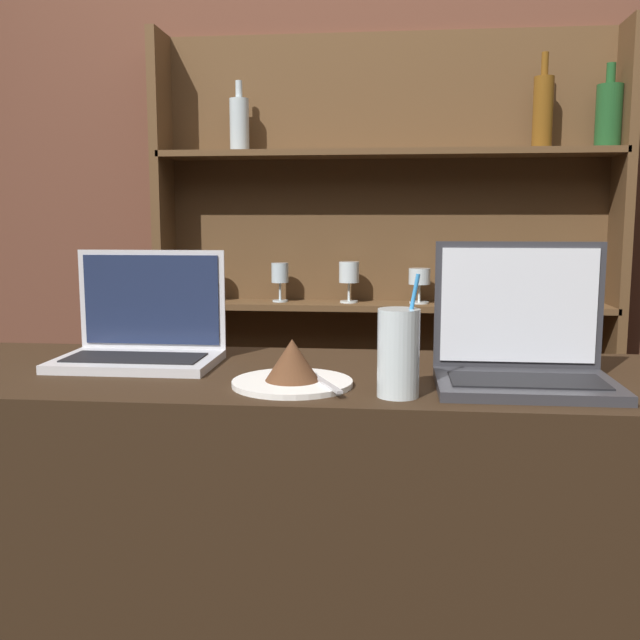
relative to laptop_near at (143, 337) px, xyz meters
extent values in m
cube|color=black|center=(0.34, -0.06, -0.59)|extent=(2.05, 0.52, 1.07)
cube|color=brown|center=(0.34, 1.04, 0.23)|extent=(7.00, 0.06, 2.70)
cube|color=brown|center=(-0.25, 0.92, -0.14)|extent=(0.03, 0.18, 1.96)
cube|color=brown|center=(1.22, 0.92, -0.14)|extent=(0.03, 0.18, 1.96)
cube|color=brown|center=(0.49, 1.00, -0.14)|extent=(1.50, 0.02, 1.96)
cube|color=brown|center=(0.49, 0.92, -0.53)|extent=(1.46, 0.18, 0.02)
cube|color=brown|center=(0.49, 0.92, -0.04)|extent=(1.46, 0.18, 0.02)
cube|color=brown|center=(0.49, 0.92, 0.45)|extent=(1.46, 0.18, 0.02)
cylinder|color=silver|center=(-0.09, 0.92, -0.03)|extent=(0.05, 0.05, 0.01)
cylinder|color=silver|center=(-0.09, 0.92, 0.01)|extent=(0.01, 0.01, 0.06)
cylinder|color=silver|center=(-0.09, 0.92, 0.07)|extent=(0.06, 0.06, 0.05)
cylinder|color=silver|center=(0.14, 0.92, -0.03)|extent=(0.05, 0.05, 0.01)
cylinder|color=silver|center=(0.14, 0.92, 0.01)|extent=(0.01, 0.01, 0.06)
cylinder|color=silver|center=(0.14, 0.92, 0.07)|extent=(0.06, 0.06, 0.07)
cylinder|color=silver|center=(0.37, 0.92, -0.03)|extent=(0.06, 0.06, 0.01)
cylinder|color=silver|center=(0.37, 0.92, 0.01)|extent=(0.01, 0.01, 0.06)
cylinder|color=silver|center=(0.37, 0.92, 0.07)|extent=(0.07, 0.07, 0.07)
cylinder|color=silver|center=(0.60, 0.92, -0.03)|extent=(0.06, 0.06, 0.01)
cylinder|color=silver|center=(0.60, 0.92, 0.01)|extent=(0.01, 0.01, 0.06)
cylinder|color=silver|center=(0.60, 0.92, 0.06)|extent=(0.07, 0.07, 0.05)
cylinder|color=silver|center=(0.83, 0.92, -0.03)|extent=(0.06, 0.06, 0.01)
cylinder|color=silver|center=(0.83, 0.92, 0.01)|extent=(0.01, 0.01, 0.06)
cylinder|color=silver|center=(0.83, 0.92, 0.07)|extent=(0.07, 0.07, 0.06)
cylinder|color=silver|center=(1.06, 0.92, -0.03)|extent=(0.06, 0.06, 0.01)
cylinder|color=silver|center=(1.06, 0.92, 0.01)|extent=(0.01, 0.01, 0.07)
cylinder|color=silver|center=(1.06, 0.92, 0.08)|extent=(0.07, 0.07, 0.06)
cylinder|color=#B2C1C6|center=(0.01, 0.92, 0.55)|extent=(0.06, 0.06, 0.17)
cylinder|color=#B2C1C6|center=(0.01, 0.92, 0.66)|extent=(0.02, 0.02, 0.06)
cylinder|color=#1E4C23|center=(1.17, 0.92, 0.56)|extent=(0.08, 0.08, 0.19)
cylinder|color=#1E4C23|center=(1.17, 0.92, 0.68)|extent=(0.03, 0.03, 0.06)
cylinder|color=brown|center=(0.97, 0.92, 0.57)|extent=(0.06, 0.06, 0.22)
cylinder|color=brown|center=(0.97, 0.92, 0.72)|extent=(0.02, 0.02, 0.07)
cube|color=silver|center=(0.00, -0.04, -0.04)|extent=(0.32, 0.21, 0.02)
cube|color=black|center=(0.00, -0.05, -0.03)|extent=(0.27, 0.11, 0.00)
cube|color=silver|center=(0.00, 0.06, 0.07)|extent=(0.32, 0.00, 0.21)
cube|color=#1E2847|center=(0.00, 0.06, 0.07)|extent=(0.30, 0.01, 0.19)
cube|color=#333338|center=(0.75, -0.17, -0.04)|extent=(0.31, 0.21, 0.02)
cube|color=black|center=(0.75, -0.18, -0.03)|extent=(0.26, 0.12, 0.00)
cube|color=#333338|center=(0.75, -0.06, 0.08)|extent=(0.31, 0.00, 0.24)
cube|color=white|center=(0.75, -0.06, 0.08)|extent=(0.29, 0.01, 0.21)
cylinder|color=white|center=(0.34, -0.18, -0.05)|extent=(0.22, 0.22, 0.01)
cone|color=#51301C|center=(0.34, -0.18, -0.01)|extent=(0.10, 0.10, 0.07)
cube|color=#B7B7BC|center=(0.40, -0.19, -0.04)|extent=(0.08, 0.16, 0.00)
cylinder|color=silver|center=(0.53, -0.24, 0.02)|extent=(0.07, 0.07, 0.15)
cylinder|color=#338CD8|center=(0.54, -0.24, 0.05)|extent=(0.04, 0.01, 0.21)
camera|label=1|loc=(0.52, -1.42, 0.24)|focal=40.00mm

